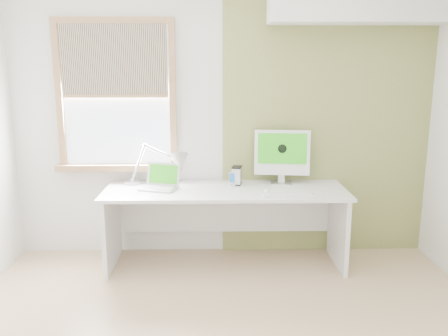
{
  "coord_description": "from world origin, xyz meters",
  "views": [
    {
      "loc": [
        -0.07,
        -2.69,
        1.82
      ],
      "look_at": [
        0.0,
        1.05,
        1.0
      ],
      "focal_mm": 37.18,
      "sensor_mm": 36.0,
      "label": 1
    }
  ],
  "objects_px": {
    "desk_lamp": "(170,164)",
    "imac": "(282,154)",
    "desk": "(225,208)",
    "external_drive": "(237,175)",
    "laptop": "(161,182)"
  },
  "relations": [
    {
      "from": "desk_lamp",
      "to": "imac",
      "type": "height_order",
      "value": "imac"
    },
    {
      "from": "desk",
      "to": "desk_lamp",
      "type": "distance_m",
      "value": 0.65
    },
    {
      "from": "desk_lamp",
      "to": "external_drive",
      "type": "bearing_deg",
      "value": 4.12
    },
    {
      "from": "desk",
      "to": "laptop",
      "type": "height_order",
      "value": "laptop"
    },
    {
      "from": "desk",
      "to": "imac",
      "type": "relative_size",
      "value": 4.19
    },
    {
      "from": "imac",
      "to": "desk_lamp",
      "type": "bearing_deg",
      "value": -175.54
    },
    {
      "from": "external_drive",
      "to": "desk",
      "type": "bearing_deg",
      "value": -132.9
    },
    {
      "from": "desk_lamp",
      "to": "desk",
      "type": "bearing_deg",
      "value": -8.41
    },
    {
      "from": "desk_lamp",
      "to": "external_drive",
      "type": "distance_m",
      "value": 0.63
    },
    {
      "from": "desk_lamp",
      "to": "laptop",
      "type": "distance_m",
      "value": 0.19
    },
    {
      "from": "laptop",
      "to": "imac",
      "type": "xyz_separation_m",
      "value": [
        1.13,
        0.17,
        0.23
      ]
    },
    {
      "from": "desk",
      "to": "desk_lamp",
      "type": "height_order",
      "value": "desk_lamp"
    },
    {
      "from": "desk",
      "to": "imac",
      "type": "xyz_separation_m",
      "value": [
        0.54,
        0.16,
        0.48
      ]
    },
    {
      "from": "imac",
      "to": "desk",
      "type": "bearing_deg",
      "value": -163.81
    },
    {
      "from": "laptop",
      "to": "external_drive",
      "type": "xyz_separation_m",
      "value": [
        0.7,
        0.13,
        0.03
      ]
    }
  ]
}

